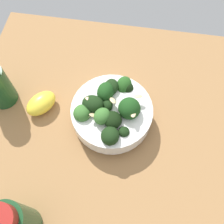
{
  "coord_description": "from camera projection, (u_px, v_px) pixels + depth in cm",
  "views": [
    {
      "loc": [
        -19.22,
        -3.73,
        53.29
      ],
      "look_at": [
        4.67,
        -0.04,
        4.0
      ],
      "focal_mm": 41.53,
      "sensor_mm": 36.0,
      "label": 1
    }
  ],
  "objects": [
    {
      "name": "bottle_short",
      "position": [
        14.0,
        223.0,
        0.43
      ],
      "size": [
        6.31,
        6.31,
        14.31
      ],
      "color": "#194723",
      "rests_on": "ground_plane"
    },
    {
      "name": "ground_plane",
      "position": [
        109.0,
        142.0,
        0.58
      ],
      "size": [
        66.87,
        66.87,
        3.4
      ],
      "primitive_type": "cube",
      "color": "#996D42"
    },
    {
      "name": "lemon_wedge",
      "position": [
        41.0,
        103.0,
        0.58
      ],
      "size": [
        8.63,
        8.16,
        3.95
      ],
      "primitive_type": "ellipsoid",
      "rotation": [
        0.0,
        0.0,
        5.63
      ],
      "color": "yellow",
      "rests_on": "ground_plane"
    },
    {
      "name": "bowl_of_broccoli",
      "position": [
        112.0,
        112.0,
        0.55
      ],
      "size": [
        17.57,
        17.18,
        9.62
      ],
      "color": "white",
      "rests_on": "ground_plane"
    }
  ]
}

